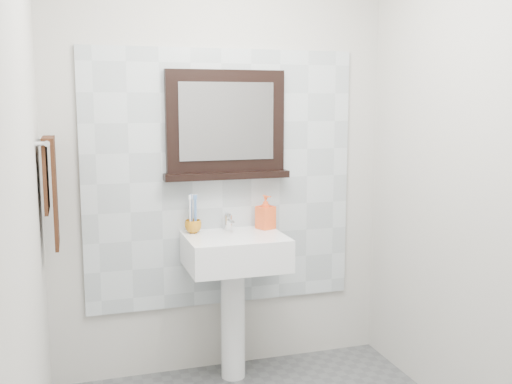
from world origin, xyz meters
The scene contains 12 objects.
back_wall centered at (0.00, 1.10, 1.25)m, with size 2.00×0.01×2.50m, color #BBB9B2.
front_wall centered at (0.00, -1.10, 1.25)m, with size 2.00×0.01×2.50m, color #BBB9B2.
left_wall centered at (-1.00, 0.00, 1.25)m, with size 0.01×2.20×2.50m, color #BBB9B2.
right_wall centered at (1.00, 0.00, 1.25)m, with size 0.01×2.20×2.50m, color #BBB9B2.
splashback centered at (0.00, 1.09, 1.15)m, with size 1.60×0.02×1.50m, color #B5BFC4.
pedestal_sink centered at (0.02, 0.87, 0.68)m, with size 0.55×0.44×0.96m.
toothbrush_cup centered at (-0.19, 1.00, 0.90)m, with size 0.09×0.09×0.07m, color #BD7716.
toothbrushes centered at (-0.19, 1.00, 0.98)m, with size 0.05×0.04×0.21m.
soap_dispenser centered at (0.24, 0.99, 0.96)m, with size 0.09×0.09×0.20m, color #FF311E.
framed_mirror centered at (0.02, 1.06, 1.45)m, with size 0.73×0.11×0.62m.
towel_bar centered at (-0.95, 0.83, 1.41)m, with size 0.07×0.40×0.03m.
hand_towel centered at (-0.94, 0.83, 1.20)m, with size 0.06×0.30×0.55m.
Camera 1 is at (-0.85, -2.29, 1.60)m, focal length 42.00 mm.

